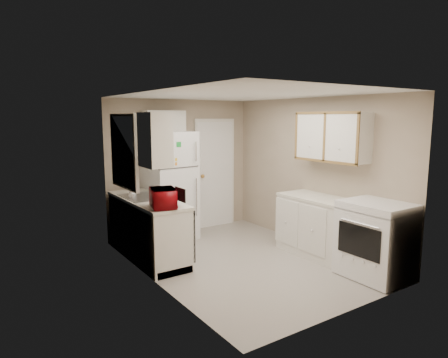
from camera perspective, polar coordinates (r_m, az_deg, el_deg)
floor at (r=6.01m, az=2.71°, el=-11.52°), size 3.80×3.80×0.00m
ceiling at (r=5.64m, az=2.89°, el=11.98°), size 3.80×3.80×0.00m
wall_left at (r=5.01m, az=-10.18°, el=-1.52°), size 3.80×3.80×0.00m
wall_right at (r=6.63m, az=12.57°, el=0.91°), size 3.80×3.80×0.00m
wall_back at (r=7.30m, az=-6.13°, el=1.78°), size 2.80×2.80×0.00m
wall_front at (r=4.35m, az=17.90°, el=-3.36°), size 2.80×2.80×0.00m
left_counter at (r=6.10m, az=-10.82°, el=-6.92°), size 0.60×1.80×0.90m
dishwasher at (r=5.68m, az=-5.72°, el=-7.55°), size 0.03×0.58×0.72m
sink at (r=6.14m, az=-11.48°, el=-2.90°), size 0.54×0.74×0.16m
microwave at (r=5.34m, az=-8.67°, el=-2.48°), size 0.51×0.37×0.31m
soap_bottle at (r=6.35m, az=-12.92°, el=-1.26°), size 0.09×0.09×0.17m
window_blinds at (r=5.94m, az=-14.02°, el=3.85°), size 0.10×0.98×1.08m
upper_cabinet_left at (r=5.20m, az=-9.82°, el=5.52°), size 0.30×0.45×0.70m
refrigerator at (r=6.89m, az=-7.85°, el=-0.97°), size 0.83×0.82×1.85m
cabinet_over_fridge at (r=6.94m, az=-8.61°, el=8.00°), size 0.70×0.30×0.40m
interior_door at (r=7.64m, az=-1.32°, el=0.78°), size 0.86×0.06×2.08m
right_counter at (r=6.04m, az=15.87°, el=-7.26°), size 0.60×2.00×0.90m
stove at (r=5.61m, az=20.82°, el=-8.13°), size 0.68×0.84×1.02m
upper_cabinet_right at (r=6.13m, az=15.17°, el=5.82°), size 0.30×1.20×0.70m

